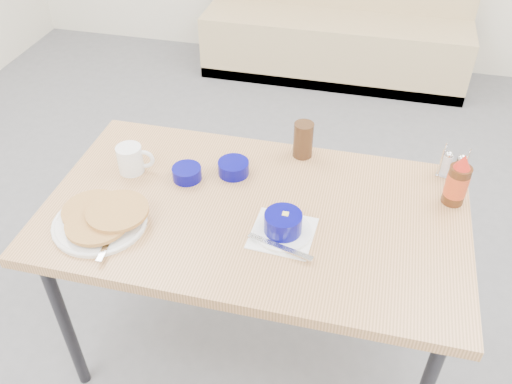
% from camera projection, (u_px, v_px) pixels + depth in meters
% --- Properties ---
extents(booth_bench, '(1.90, 0.56, 1.22)m').
position_uv_depth(booth_bench, '(337.00, 27.00, 3.96)').
color(booth_bench, tan).
rests_on(booth_bench, ground).
extents(dining_table, '(1.40, 0.80, 0.76)m').
position_uv_depth(dining_table, '(255.00, 223.00, 1.84)').
color(dining_table, tan).
rests_on(dining_table, ground).
extents(pancake_plate, '(0.31, 0.32, 0.05)m').
position_uv_depth(pancake_plate, '(101.00, 219.00, 1.73)').
color(pancake_plate, white).
rests_on(pancake_plate, dining_table).
extents(coffee_mug, '(0.13, 0.09, 0.10)m').
position_uv_depth(coffee_mug, '(131.00, 159.00, 1.93)').
color(coffee_mug, white).
rests_on(coffee_mug, dining_table).
extents(grits_setting, '(0.22, 0.22, 0.08)m').
position_uv_depth(grits_setting, '(283.00, 226.00, 1.69)').
color(grits_setting, white).
rests_on(grits_setting, dining_table).
extents(creamer_bowl, '(0.11, 0.11, 0.05)m').
position_uv_depth(creamer_bowl, '(234.00, 168.00, 1.94)').
color(creamer_bowl, '#05046B').
rests_on(creamer_bowl, dining_table).
extents(butter_bowl, '(0.10, 0.10, 0.05)m').
position_uv_depth(butter_bowl, '(187.00, 173.00, 1.91)').
color(butter_bowl, '#05046B').
rests_on(butter_bowl, dining_table).
extents(amber_tumbler, '(0.09, 0.09, 0.14)m').
position_uv_depth(amber_tumbler, '(303.00, 140.00, 1.99)').
color(amber_tumbler, '#3B2312').
rests_on(amber_tumbler, dining_table).
extents(condiment_caddy, '(0.11, 0.08, 0.12)m').
position_uv_depth(condiment_caddy, '(453.00, 167.00, 1.91)').
color(condiment_caddy, silver).
rests_on(condiment_caddy, dining_table).
extents(syrup_bottle, '(0.07, 0.07, 0.19)m').
position_uv_depth(syrup_bottle, '(457.00, 182.00, 1.78)').
color(syrup_bottle, '#47230F').
rests_on(syrup_bottle, dining_table).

